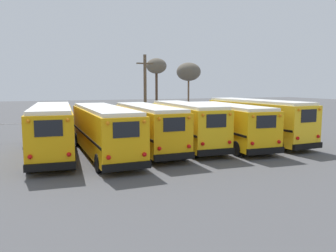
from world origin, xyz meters
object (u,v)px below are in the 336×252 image
at_px(school_bus_1, 104,129).
at_px(school_bus_5, 256,119).
at_px(school_bus_4, 228,123).
at_px(bare_tree_0, 156,67).
at_px(school_bus_0, 52,129).
at_px(school_bus_3, 186,123).
at_px(school_bus_2, 148,126).
at_px(utility_pole, 145,90).
at_px(bare_tree_1, 189,72).

bearing_deg(school_bus_1, school_bus_5, 4.29).
bearing_deg(school_bus_1, school_bus_4, 1.26).
height_order(school_bus_5, bare_tree_0, bare_tree_0).
distance_m(school_bus_0, school_bus_3, 9.02).
height_order(school_bus_2, bare_tree_0, bare_tree_0).
bearing_deg(school_bus_5, utility_pole, 114.43).
relative_size(school_bus_3, utility_pole, 1.25).
bearing_deg(utility_pole, school_bus_2, -106.29).
bearing_deg(school_bus_2, bare_tree_0, 69.21).
bearing_deg(school_bus_5, school_bus_0, -179.44).
bearing_deg(school_bus_2, utility_pole, 73.71).
height_order(utility_pole, bare_tree_1, bare_tree_1).
xyz_separation_m(school_bus_2, school_bus_3, (3.01, 0.41, 0.02)).
bearing_deg(bare_tree_0, school_bus_1, -118.31).
distance_m(school_bus_1, bare_tree_0, 20.92).
distance_m(school_bus_5, bare_tree_1, 21.94).
height_order(school_bus_2, school_bus_3, school_bus_3).
relative_size(school_bus_0, school_bus_4, 1.02).
xyz_separation_m(utility_pole, bare_tree_1, (9.21, 9.24, 2.35)).
relative_size(school_bus_1, school_bus_3, 1.14).
relative_size(school_bus_2, bare_tree_0, 1.23).
distance_m(school_bus_0, bare_tree_1, 28.78).
height_order(school_bus_3, utility_pole, utility_pole).
xyz_separation_m(school_bus_4, utility_pole, (-2.40, 12.60, 2.27)).
bearing_deg(school_bus_2, school_bus_4, -2.11).
xyz_separation_m(school_bus_3, utility_pole, (0.61, 11.97, 2.21)).
bearing_deg(bare_tree_0, school_bus_5, -82.00).
relative_size(school_bus_0, school_bus_3, 1.06).
bearing_deg(school_bus_1, utility_pole, 62.63).
xyz_separation_m(school_bus_2, school_bus_5, (9.02, 0.48, 0.09)).
relative_size(school_bus_1, school_bus_4, 1.10).
distance_m(school_bus_0, school_bus_2, 6.03).
bearing_deg(bare_tree_1, bare_tree_0, -146.27).
xyz_separation_m(school_bus_3, bare_tree_0, (3.63, 17.07, 4.87)).
bearing_deg(bare_tree_0, utility_pole, -120.60).
height_order(school_bus_3, bare_tree_0, bare_tree_0).
height_order(school_bus_1, bare_tree_0, bare_tree_0).
xyz_separation_m(school_bus_4, school_bus_5, (3.01, 0.70, 0.13)).
height_order(school_bus_2, school_bus_5, school_bus_5).
bearing_deg(school_bus_2, school_bus_3, 7.83).
bearing_deg(school_bus_4, school_bus_3, 168.08).
relative_size(school_bus_5, bare_tree_0, 1.36).
bearing_deg(school_bus_4, school_bus_5, 13.17).
xyz_separation_m(school_bus_2, bare_tree_1, (12.83, 21.62, 4.58)).
bearing_deg(school_bus_4, utility_pole, 100.76).
bearing_deg(school_bus_3, school_bus_4, -11.92).
distance_m(school_bus_1, school_bus_5, 12.06).
height_order(school_bus_1, bare_tree_1, bare_tree_1).
bearing_deg(school_bus_0, school_bus_5, 0.56).
distance_m(school_bus_4, school_bus_5, 3.09).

